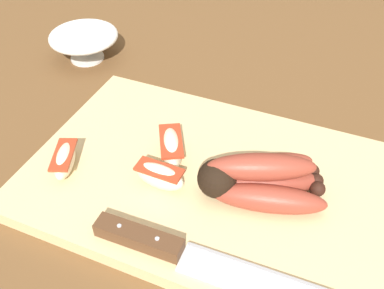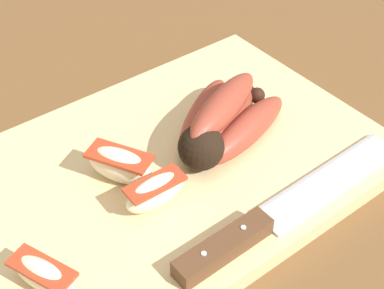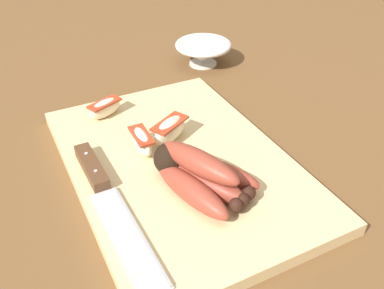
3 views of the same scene
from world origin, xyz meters
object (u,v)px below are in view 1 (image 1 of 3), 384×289
(chefs_knife, at_px, (180,253))
(apple_wedge_middle, at_px, (160,176))
(apple_wedge_near, at_px, (65,160))
(banana_bunch, at_px, (258,179))
(apple_wedge_far, at_px, (172,146))
(ceramic_bowl, at_px, (85,44))

(chefs_knife, bearing_deg, apple_wedge_middle, 127.82)
(apple_wedge_near, bearing_deg, apple_wedge_middle, 8.45)
(banana_bunch, relative_size, apple_wedge_far, 2.09)
(apple_wedge_far, bearing_deg, ceramic_bowl, 143.25)
(banana_bunch, bearing_deg, chefs_knife, -112.37)
(apple_wedge_middle, bearing_deg, apple_wedge_near, -171.55)
(chefs_knife, bearing_deg, banana_bunch, 67.63)
(chefs_knife, xyz_separation_m, ceramic_bowl, (-0.33, 0.33, 0.00))
(chefs_knife, relative_size, apple_wedge_far, 3.78)
(apple_wedge_middle, bearing_deg, apple_wedge_far, 98.18)
(chefs_knife, height_order, ceramic_bowl, ceramic_bowl)
(apple_wedge_far, distance_m, ceramic_bowl, 0.33)
(chefs_knife, xyz_separation_m, apple_wedge_far, (-0.07, 0.13, 0.01))
(apple_wedge_near, relative_size, apple_wedge_middle, 1.06)
(ceramic_bowl, bearing_deg, banana_bunch, -28.94)
(apple_wedge_near, bearing_deg, banana_bunch, 13.34)
(banana_bunch, relative_size, apple_wedge_middle, 2.45)
(apple_wedge_near, xyz_separation_m, ceramic_bowl, (-0.15, 0.27, -0.01))
(banana_bunch, height_order, chefs_knife, banana_bunch)
(chefs_knife, bearing_deg, apple_wedge_near, 161.52)
(banana_bunch, distance_m, apple_wedge_far, 0.12)
(apple_wedge_near, xyz_separation_m, apple_wedge_middle, (0.12, 0.02, 0.00))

